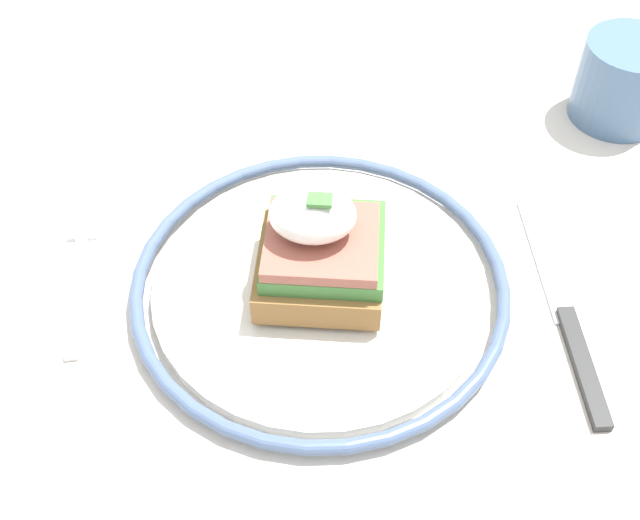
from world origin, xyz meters
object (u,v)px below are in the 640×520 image
plate (320,285)px  sandwich (320,248)px  cup (625,80)px  knife (568,321)px  fork (79,268)px

plate → sandwich: 0.04m
sandwich → cup: size_ratio=1.45×
plate → cup: cup is taller
sandwich → cup: (0.25, 0.22, -0.01)m
sandwich → knife: (0.18, -0.02, -0.04)m
plate → knife: plate is taller
knife → cup: bearing=73.2°
plate → knife: (0.18, -0.02, -0.01)m
plate → cup: 0.33m
sandwich → knife: size_ratio=0.57×
knife → fork: bearing=176.1°
sandwich → cup: 0.33m
knife → cup: 0.25m
plate → sandwich: (-0.00, 0.00, 0.04)m
fork → cup: cup is taller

